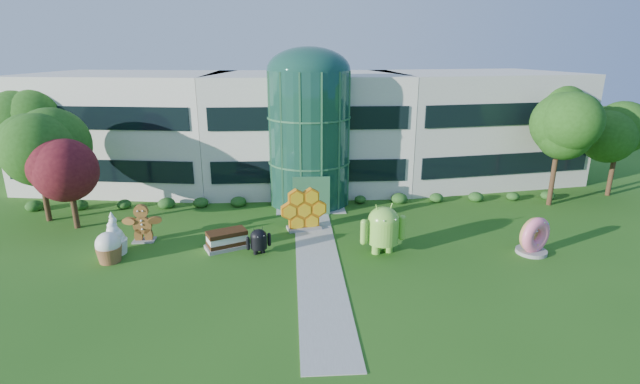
{
  "coord_description": "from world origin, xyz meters",
  "views": [
    {
      "loc": [
        -1.42,
        -21.9,
        11.29
      ],
      "look_at": [
        0.41,
        6.0,
        2.6
      ],
      "focal_mm": 26.0,
      "sensor_mm": 36.0,
      "label": 1
    }
  ],
  "objects_px": {
    "android_green": "(383,226)",
    "android_black": "(259,239)",
    "donut": "(534,235)",
    "gingerbread": "(142,223)"
  },
  "relations": [
    {
      "from": "donut",
      "to": "gingerbread",
      "type": "bearing_deg",
      "value": 146.91
    },
    {
      "from": "android_green",
      "to": "android_black",
      "type": "bearing_deg",
      "value": 164.1
    },
    {
      "from": "android_green",
      "to": "gingerbread",
      "type": "xyz_separation_m",
      "value": [
        -14.23,
        2.59,
        -0.44
      ]
    },
    {
      "from": "android_green",
      "to": "gingerbread",
      "type": "relative_size",
      "value": 1.26
    },
    {
      "from": "android_green",
      "to": "donut",
      "type": "height_order",
      "value": "android_green"
    },
    {
      "from": "android_green",
      "to": "android_black",
      "type": "height_order",
      "value": "android_green"
    },
    {
      "from": "donut",
      "to": "android_black",
      "type": "bearing_deg",
      "value": 151.41
    },
    {
      "from": "android_green",
      "to": "gingerbread",
      "type": "distance_m",
      "value": 14.47
    },
    {
      "from": "android_black",
      "to": "android_green",
      "type": "bearing_deg",
      "value": -25.22
    },
    {
      "from": "donut",
      "to": "gingerbread",
      "type": "height_order",
      "value": "gingerbread"
    }
  ]
}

